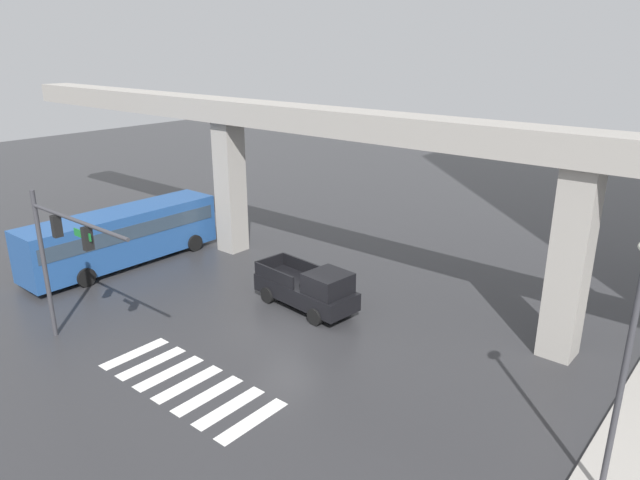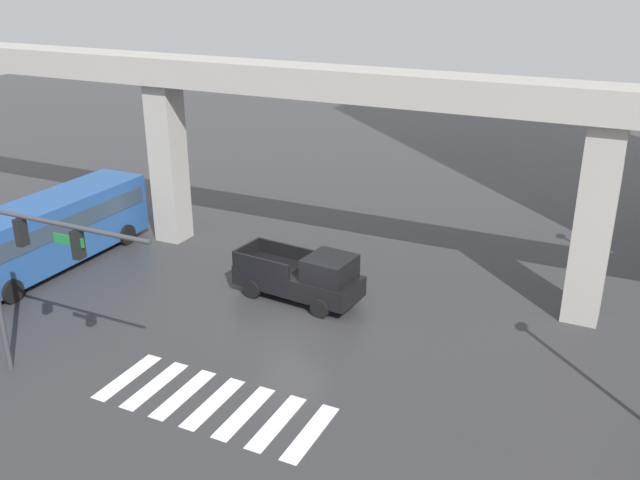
% 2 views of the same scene
% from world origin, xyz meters
% --- Properties ---
extents(ground_plane, '(120.00, 120.00, 0.00)m').
position_xyz_m(ground_plane, '(0.00, 0.00, 0.00)').
color(ground_plane, '#2D2D30').
extents(crosswalk_stripes, '(7.15, 2.80, 0.01)m').
position_xyz_m(crosswalk_stripes, '(-0.00, -5.15, 0.01)').
color(crosswalk_stripes, silver).
rests_on(crosswalk_stripes, ground).
extents(elevated_overpass, '(56.84, 1.92, 8.64)m').
position_xyz_m(elevated_overpass, '(0.00, 5.45, 7.34)').
color(elevated_overpass, '#9E9991').
rests_on(elevated_overpass, ground).
extents(pickup_truck, '(5.26, 2.45, 2.08)m').
position_xyz_m(pickup_truck, '(-0.66, 2.28, 0.99)').
color(pickup_truck, black).
rests_on(pickup_truck, ground).
extents(city_bus, '(2.80, 10.80, 2.99)m').
position_xyz_m(city_bus, '(-12.16, 0.08, 1.72)').
color(city_bus, '#234C8C').
rests_on(city_bus, ground).
extents(traffic_signal_mast, '(6.49, 0.32, 6.20)m').
position_xyz_m(traffic_signal_mast, '(-5.44, -6.39, 4.39)').
color(traffic_signal_mast, '#38383D').
rests_on(traffic_signal_mast, ground).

